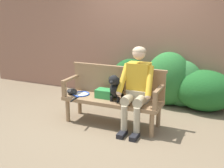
{
  "coord_description": "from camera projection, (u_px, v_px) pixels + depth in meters",
  "views": [
    {
      "loc": [
        1.72,
        -3.88,
        1.89
      ],
      "look_at": [
        0.0,
        0.0,
        0.69
      ],
      "focal_mm": 44.11,
      "sensor_mm": 36.0,
      "label": 1
    }
  ],
  "objects": [
    {
      "name": "baseball_glove",
      "position": [
        72.0,
        91.0,
        4.72
      ],
      "size": [
        0.28,
        0.27,
        0.09
      ],
      "primitive_type": "ellipsoid",
      "rotation": [
        0.0,
        0.0,
        -0.61
      ],
      "color": "black",
      "rests_on": "garden_bench"
    },
    {
      "name": "hedge_bush_mid_left",
      "position": [
        131.0,
        79.0,
        5.71
      ],
      "size": [
        0.83,
        0.73,
        0.86
      ],
      "primitive_type": "ellipsoid",
      "color": "#194C1E",
      "rests_on": "ground"
    },
    {
      "name": "tennis_racket",
      "position": [
        80.0,
        94.0,
        4.67
      ],
      "size": [
        0.33,
        0.58,
        0.03
      ],
      "color": "blue",
      "rests_on": "garden_bench"
    },
    {
      "name": "dog_on_bench",
      "position": [
        116.0,
        87.0,
        4.33
      ],
      "size": [
        0.22,
        0.45,
        0.44
      ],
      "color": "black",
      "rests_on": "garden_bench"
    },
    {
      "name": "hedge_bush_mid_right",
      "position": [
        204.0,
        91.0,
        5.1
      ],
      "size": [
        1.12,
        0.74,
        0.78
      ],
      "primitive_type": "ellipsoid",
      "color": "#1E5B23",
      "rests_on": "ground"
    },
    {
      "name": "garden_bench",
      "position": [
        112.0,
        102.0,
        4.5
      ],
      "size": [
        1.63,
        0.52,
        0.44
      ],
      "color": "#93704C",
      "rests_on": "ground"
    },
    {
      "name": "bench_armrest_right_end",
      "position": [
        158.0,
        94.0,
        4.05
      ],
      "size": [
        0.06,
        0.52,
        0.28
      ],
      "color": "#93704C",
      "rests_on": "garden_bench"
    },
    {
      "name": "hedge_bush_far_left",
      "position": [
        182.0,
        84.0,
        5.3
      ],
      "size": [
        0.82,
        0.5,
        0.92
      ],
      "primitive_type": "ellipsoid",
      "color": "#337538",
      "rests_on": "ground"
    },
    {
      "name": "bench_armrest_left_end",
      "position": [
        68.0,
        83.0,
        4.65
      ],
      "size": [
        0.06,
        0.52,
        0.28
      ],
      "color": "#93704C",
      "rests_on": "garden_bench"
    },
    {
      "name": "sports_bag",
      "position": [
        105.0,
        93.0,
        4.53
      ],
      "size": [
        0.28,
        0.2,
        0.14
      ],
      "primitive_type": "cube",
      "rotation": [
        0.0,
        0.0,
        0.0
      ],
      "color": "#2D8E42",
      "rests_on": "garden_bench"
    },
    {
      "name": "brick_garden_fence",
      "position": [
        144.0,
        47.0,
        5.78
      ],
      "size": [
        8.0,
        0.3,
        2.16
      ],
      "primitive_type": "cube",
      "color": "#936651",
      "rests_on": "ground"
    },
    {
      "name": "person_seated",
      "position": [
        137.0,
        86.0,
        4.23
      ],
      "size": [
        0.56,
        0.66,
        1.31
      ],
      "color": "black",
      "rests_on": "ground"
    },
    {
      "name": "bench_backrest",
      "position": [
        117.0,
        80.0,
        4.61
      ],
      "size": [
        1.67,
        0.06,
        0.5
      ],
      "color": "#93704C",
      "rests_on": "garden_bench"
    },
    {
      "name": "hedge_bush_far_right",
      "position": [
        169.0,
        79.0,
        5.37
      ],
      "size": [
        0.9,
        0.67,
        1.06
      ],
      "primitive_type": "ellipsoid",
      "color": "#286B2D",
      "rests_on": "ground"
    },
    {
      "name": "ground_plane",
      "position": [
        112.0,
        124.0,
        4.6
      ],
      "size": [
        40.0,
        40.0,
        0.0
      ],
      "primitive_type": "plane",
      "color": "#7A664C"
    }
  ]
}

